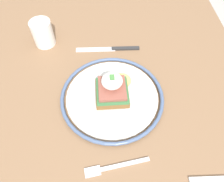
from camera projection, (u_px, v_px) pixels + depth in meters
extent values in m
plane|color=#B2ADA3|center=(112.00, 163.00, 1.23)|extent=(6.00, 6.00, 0.00)
cube|color=#846042|center=(111.00, 90.00, 0.64)|extent=(1.02, 0.84, 0.03)
cylinder|color=#846042|center=(171.00, 59.00, 1.21)|extent=(0.06, 0.06, 0.71)
cylinder|color=#846042|center=(40.00, 66.00, 1.18)|extent=(0.06, 0.06, 0.71)
cylinder|color=silver|center=(112.00, 97.00, 0.60)|extent=(0.25, 0.25, 0.01)
torus|color=slate|center=(112.00, 96.00, 0.60)|extent=(0.28, 0.28, 0.01)
cube|color=brown|center=(112.00, 93.00, 0.59)|extent=(0.09, 0.09, 0.02)
cube|color=#38703D|center=(113.00, 91.00, 0.57)|extent=(0.08, 0.08, 0.01)
cube|color=brown|center=(114.00, 88.00, 0.56)|extent=(0.08, 0.07, 0.01)
ellipsoid|color=white|center=(113.00, 81.00, 0.55)|extent=(0.05, 0.05, 0.04)
cylinder|color=#EAD166|center=(122.00, 80.00, 0.62)|extent=(0.05, 0.05, 0.00)
cube|color=#47843D|center=(112.00, 77.00, 0.53)|extent=(0.02, 0.01, 0.00)
cube|color=silver|center=(125.00, 164.00, 0.50)|extent=(0.03, 0.12, 0.00)
cube|color=silver|center=(93.00, 172.00, 0.49)|extent=(0.03, 0.04, 0.00)
cube|color=#2D2D2D|center=(125.00, 48.00, 0.71)|extent=(0.02, 0.09, 0.01)
cube|color=silver|center=(96.00, 50.00, 0.71)|extent=(0.02, 0.13, 0.00)
cylinder|color=white|center=(43.00, 33.00, 0.70)|extent=(0.07, 0.07, 0.08)
cylinder|color=#472819|center=(39.00, 23.00, 0.67)|extent=(0.06, 0.06, 0.00)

